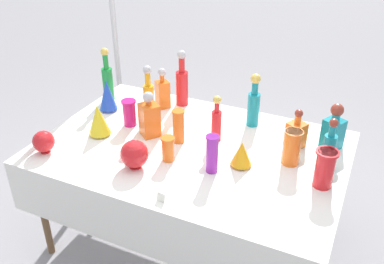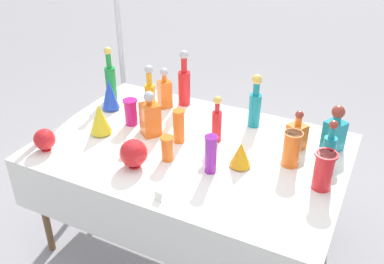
% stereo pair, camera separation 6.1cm
% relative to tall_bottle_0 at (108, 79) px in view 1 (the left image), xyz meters
% --- Properties ---
extents(ground_plane, '(40.00, 40.00, 0.00)m').
position_rel_tall_bottle_0_xyz_m(ground_plane, '(0.82, -0.33, -0.92)').
color(ground_plane, gray).
extents(display_table, '(1.81, 1.21, 0.76)m').
position_rel_tall_bottle_0_xyz_m(display_table, '(0.82, -0.37, -0.21)').
color(display_table, white).
rests_on(display_table, ground).
extents(tall_bottle_0, '(0.08, 0.08, 0.39)m').
position_rel_tall_bottle_0_xyz_m(tall_bottle_0, '(0.00, 0.00, 0.00)').
color(tall_bottle_0, '#198C38').
rests_on(tall_bottle_0, display_table).
extents(tall_bottle_1, '(0.06, 0.06, 0.30)m').
position_rel_tall_bottle_0_xyz_m(tall_bottle_1, '(0.92, -0.20, -0.03)').
color(tall_bottle_1, red).
rests_on(tall_bottle_1, display_table).
extents(tall_bottle_2, '(0.08, 0.08, 0.36)m').
position_rel_tall_bottle_0_xyz_m(tall_bottle_2, '(1.07, 0.07, -0.00)').
color(tall_bottle_2, teal).
rests_on(tall_bottle_2, display_table).
extents(tall_bottle_3, '(0.09, 0.09, 0.40)m').
position_rel_tall_bottle_0_xyz_m(tall_bottle_3, '(0.52, 0.15, 0.00)').
color(tall_bottle_3, red).
rests_on(tall_bottle_3, display_table).
extents(tall_bottle_4, '(0.07, 0.07, 0.32)m').
position_rel_tall_bottle_0_xyz_m(tall_bottle_4, '(1.59, -0.23, -0.03)').
color(tall_bottle_4, teal).
rests_on(tall_bottle_4, display_table).
extents(tall_bottle_5, '(0.07, 0.07, 0.40)m').
position_rel_tall_bottle_0_xyz_m(tall_bottle_5, '(0.44, -0.18, 0.01)').
color(tall_bottle_5, orange).
rests_on(tall_bottle_5, display_table).
extents(square_decanter_0, '(0.13, 0.13, 0.25)m').
position_rel_tall_bottle_0_xyz_m(square_decanter_0, '(1.38, -0.07, -0.07)').
color(square_decanter_0, orange).
rests_on(square_decanter_0, display_table).
extents(square_decanter_1, '(0.15, 0.15, 0.30)m').
position_rel_tall_bottle_0_xyz_m(square_decanter_1, '(0.52, -0.32, -0.04)').
color(square_decanter_1, orange).
rests_on(square_decanter_1, display_table).
extents(square_decanter_2, '(0.14, 0.14, 0.29)m').
position_rel_tall_bottle_0_xyz_m(square_decanter_2, '(1.58, 0.01, -0.03)').
color(square_decanter_2, teal).
rests_on(square_decanter_2, display_table).
extents(square_decanter_3, '(0.12, 0.12, 0.29)m').
position_rel_tall_bottle_0_xyz_m(square_decanter_3, '(0.41, 0.06, -0.04)').
color(square_decanter_3, orange).
rests_on(square_decanter_3, display_table).
extents(slender_vase_0, '(0.12, 0.12, 0.21)m').
position_rel_tall_bottle_0_xyz_m(slender_vase_0, '(1.60, -0.40, -0.05)').
color(slender_vase_0, red).
rests_on(slender_vase_0, display_table).
extents(slender_vase_1, '(0.07, 0.07, 0.22)m').
position_rel_tall_bottle_0_xyz_m(slender_vase_1, '(1.03, -0.52, -0.04)').
color(slender_vase_1, purple).
rests_on(slender_vase_1, display_table).
extents(slender_vase_2, '(0.08, 0.08, 0.15)m').
position_rel_tall_bottle_0_xyz_m(slender_vase_2, '(0.76, -0.52, -0.08)').
color(slender_vase_2, orange).
rests_on(slender_vase_2, display_table).
extents(slender_vase_3, '(0.08, 0.08, 0.21)m').
position_rel_tall_bottle_0_xyz_m(slender_vase_3, '(0.73, -0.32, -0.05)').
color(slender_vase_3, orange).
rests_on(slender_vase_3, display_table).
extents(slender_vase_4, '(0.09, 0.09, 0.18)m').
position_rel_tall_bottle_0_xyz_m(slender_vase_4, '(0.34, -0.26, -0.06)').
color(slender_vase_4, '#C61972').
rests_on(slender_vase_4, display_table).
extents(slender_vase_5, '(0.11, 0.11, 0.21)m').
position_rel_tall_bottle_0_xyz_m(slender_vase_5, '(1.40, -0.26, -0.05)').
color(slender_vase_5, orange).
rests_on(slender_vase_5, display_table).
extents(fluted_vase_0, '(0.12, 0.12, 0.15)m').
position_rel_tall_bottle_0_xyz_m(fluted_vase_0, '(1.16, -0.40, -0.08)').
color(fluted_vase_0, orange).
rests_on(fluted_vase_0, display_table).
extents(fluted_vase_1, '(0.14, 0.14, 0.21)m').
position_rel_tall_bottle_0_xyz_m(fluted_vase_1, '(0.24, -0.45, -0.05)').
color(fluted_vase_1, yellow).
rests_on(fluted_vase_1, display_table).
extents(fluted_vase_2, '(0.12, 0.12, 0.23)m').
position_rel_tall_bottle_0_xyz_m(fluted_vase_2, '(0.09, -0.15, -0.04)').
color(fluted_vase_2, blue).
rests_on(fluted_vase_2, display_table).
extents(round_bowl_0, '(0.16, 0.16, 0.17)m').
position_rel_tall_bottle_0_xyz_m(round_bowl_0, '(0.62, -0.66, -0.07)').
color(round_bowl_0, red).
rests_on(round_bowl_0, display_table).
extents(round_bowl_1, '(0.13, 0.13, 0.14)m').
position_rel_tall_bottle_0_xyz_m(round_bowl_1, '(0.06, -0.75, -0.09)').
color(round_bowl_1, red).
rests_on(round_bowl_1, display_table).
extents(price_tag_left, '(0.05, 0.02, 0.05)m').
position_rel_tall_bottle_0_xyz_m(price_tag_left, '(0.90, -0.86, -0.14)').
color(price_tag_left, white).
rests_on(price_tag_left, display_table).
extents(cardboard_box_behind_left, '(0.62, 0.50, 0.35)m').
position_rel_tall_bottle_0_xyz_m(cardboard_box_behind_left, '(0.91, 0.70, -0.79)').
color(cardboard_box_behind_left, tan).
rests_on(cardboard_box_behind_left, ground).
extents(canopy_pole, '(0.18, 0.18, 2.24)m').
position_rel_tall_bottle_0_xyz_m(canopy_pole, '(-0.25, 0.50, -0.05)').
color(canopy_pole, silver).
rests_on(canopy_pole, ground).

